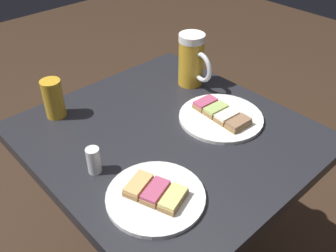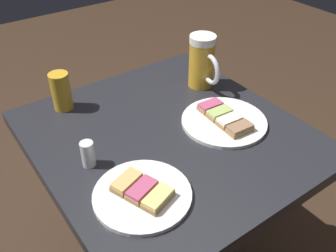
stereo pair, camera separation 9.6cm
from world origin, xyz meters
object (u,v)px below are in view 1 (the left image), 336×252
at_px(plate_far, 156,195).
at_px(beer_glass_small, 53,99).
at_px(beer_mug, 192,60).
at_px(salt_shaker, 94,160).
at_px(plate_near, 221,116).

relative_size(plate_far, beer_glass_small, 1.95).
bearing_deg(plate_far, beer_glass_small, -90.09).
xyz_separation_m(plate_far, beer_glass_small, (-0.00, -0.42, 0.05)).
xyz_separation_m(beer_mug, salt_shaker, (0.45, 0.13, -0.05)).
relative_size(plate_far, salt_shaker, 3.27).
relative_size(plate_far, beer_mug, 1.30).
distance_m(plate_far, beer_mug, 0.50).
relative_size(plate_near, beer_glass_small, 2.11).
xyz_separation_m(plate_near, plate_far, (0.32, 0.10, -0.00)).
bearing_deg(salt_shaker, plate_far, 106.62).
bearing_deg(plate_near, beer_glass_small, -44.98).
xyz_separation_m(plate_near, beer_glass_small, (0.32, -0.32, 0.05)).
bearing_deg(plate_near, plate_far, 16.74).
distance_m(plate_near, salt_shaker, 0.38).
bearing_deg(plate_far, salt_shaker, -73.38).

